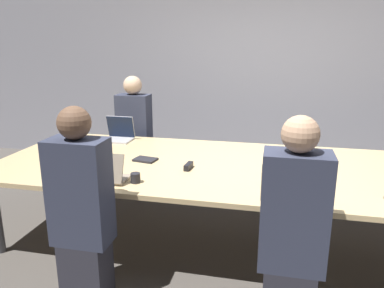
{
  "coord_description": "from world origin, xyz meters",
  "views": [
    {
      "loc": [
        0.29,
        -3.17,
        1.81
      ],
      "look_at": [
        -0.44,
        0.1,
        0.9
      ],
      "focal_mm": 35.0,
      "sensor_mm": 36.0,
      "label": 1
    }
  ],
  "objects_px": {
    "cup_near_midright": "(324,195)",
    "laptop_near_left": "(105,173)",
    "laptop_far_left": "(119,133)",
    "person_near_midright": "(293,232)",
    "cup_near_left": "(135,178)",
    "stapler": "(189,166)",
    "laptop_near_midright": "(287,190)",
    "person_near_left": "(82,210)",
    "person_far_left": "(135,135)"
  },
  "relations": [
    {
      "from": "cup_near_midright",
      "to": "laptop_near_left",
      "type": "xyz_separation_m",
      "value": [
        -1.64,
        0.03,
        0.02
      ]
    },
    {
      "from": "laptop_far_left",
      "to": "laptop_near_left",
      "type": "bearing_deg",
      "value": -71.73
    },
    {
      "from": "person_near_midright",
      "to": "cup_near_left",
      "type": "bearing_deg",
      "value": -20.27
    },
    {
      "from": "cup_near_left",
      "to": "cup_near_midright",
      "type": "bearing_deg",
      "value": -2.24
    },
    {
      "from": "person_near_midright",
      "to": "laptop_near_left",
      "type": "height_order",
      "value": "person_near_midright"
    },
    {
      "from": "cup_near_left",
      "to": "stapler",
      "type": "relative_size",
      "value": 0.51
    },
    {
      "from": "person_near_midright",
      "to": "laptop_far_left",
      "type": "height_order",
      "value": "person_near_midright"
    },
    {
      "from": "laptop_near_midright",
      "to": "person_near_left",
      "type": "height_order",
      "value": "person_near_left"
    },
    {
      "from": "person_near_left",
      "to": "laptop_far_left",
      "type": "distance_m",
      "value": 1.71
    },
    {
      "from": "person_near_left",
      "to": "person_far_left",
      "type": "distance_m",
      "value": 2.16
    },
    {
      "from": "person_far_left",
      "to": "stapler",
      "type": "xyz_separation_m",
      "value": [
        0.99,
        -1.27,
        0.08
      ]
    },
    {
      "from": "laptop_near_midright",
      "to": "person_near_left",
      "type": "distance_m",
      "value": 1.43
    },
    {
      "from": "person_near_midright",
      "to": "stapler",
      "type": "xyz_separation_m",
      "value": [
        -0.85,
        0.85,
        0.08
      ]
    },
    {
      "from": "laptop_near_midright",
      "to": "person_near_midright",
      "type": "distance_m",
      "value": 0.37
    },
    {
      "from": "stapler",
      "to": "laptop_far_left",
      "type": "bearing_deg",
      "value": 145.35
    },
    {
      "from": "cup_near_midright",
      "to": "laptop_far_left",
      "type": "bearing_deg",
      "value": 148.34
    },
    {
      "from": "person_near_left",
      "to": "cup_near_left",
      "type": "relative_size",
      "value": 18.09
    },
    {
      "from": "laptop_near_left",
      "to": "cup_near_left",
      "type": "relative_size",
      "value": 4.42
    },
    {
      "from": "laptop_near_midright",
      "to": "laptop_near_left",
      "type": "relative_size",
      "value": 1.01
    },
    {
      "from": "laptop_near_midright",
      "to": "laptop_near_left",
      "type": "distance_m",
      "value": 1.39
    },
    {
      "from": "person_near_midright",
      "to": "laptop_near_midright",
      "type": "bearing_deg",
      "value": -83.62
    },
    {
      "from": "laptop_far_left",
      "to": "person_far_left",
      "type": "xyz_separation_m",
      "value": [
        -0.0,
        0.47,
        -0.13
      ]
    },
    {
      "from": "laptop_near_midright",
      "to": "person_near_midright",
      "type": "xyz_separation_m",
      "value": [
        0.04,
        -0.34,
        -0.13
      ]
    },
    {
      "from": "stapler",
      "to": "person_near_left",
      "type": "bearing_deg",
      "value": -119.1
    },
    {
      "from": "person_near_midright",
      "to": "cup_near_left",
      "type": "distance_m",
      "value": 1.27
    },
    {
      "from": "laptop_near_midright",
      "to": "cup_near_midright",
      "type": "height_order",
      "value": "laptop_near_midright"
    },
    {
      "from": "laptop_near_left",
      "to": "cup_near_left",
      "type": "height_order",
      "value": "laptop_near_left"
    },
    {
      "from": "laptop_near_left",
      "to": "cup_near_midright",
      "type": "bearing_deg",
      "value": 178.97
    },
    {
      "from": "person_near_midright",
      "to": "person_far_left",
      "type": "bearing_deg",
      "value": -49.01
    },
    {
      "from": "laptop_far_left",
      "to": "person_far_left",
      "type": "relative_size",
      "value": 0.22
    },
    {
      "from": "laptop_near_midright",
      "to": "stapler",
      "type": "height_order",
      "value": "laptop_near_midright"
    },
    {
      "from": "person_near_midright",
      "to": "laptop_far_left",
      "type": "distance_m",
      "value": 2.47
    },
    {
      "from": "laptop_far_left",
      "to": "stapler",
      "type": "relative_size",
      "value": 2.04
    },
    {
      "from": "cup_near_midright",
      "to": "person_near_left",
      "type": "height_order",
      "value": "person_near_left"
    },
    {
      "from": "stapler",
      "to": "cup_near_left",
      "type": "bearing_deg",
      "value": -124.49
    },
    {
      "from": "cup_near_left",
      "to": "stapler",
      "type": "distance_m",
      "value": 0.53
    },
    {
      "from": "cup_near_left",
      "to": "stapler",
      "type": "height_order",
      "value": "cup_near_left"
    },
    {
      "from": "cup_near_midright",
      "to": "person_far_left",
      "type": "bearing_deg",
      "value": 139.81
    },
    {
      "from": "laptop_near_left",
      "to": "laptop_near_midright",
      "type": "bearing_deg",
      "value": 176.94
    },
    {
      "from": "person_far_left",
      "to": "person_near_midright",
      "type": "bearing_deg",
      "value": -49.01
    },
    {
      "from": "stapler",
      "to": "person_far_left",
      "type": "bearing_deg",
      "value": 132.29
    },
    {
      "from": "laptop_near_left",
      "to": "person_near_left",
      "type": "distance_m",
      "value": 0.43
    },
    {
      "from": "cup_near_midright",
      "to": "person_near_midright",
      "type": "bearing_deg",
      "value": -119.2
    },
    {
      "from": "cup_near_midright",
      "to": "cup_near_left",
      "type": "relative_size",
      "value": 1.25
    },
    {
      "from": "cup_near_left",
      "to": "laptop_far_left",
      "type": "xyz_separation_m",
      "value": [
        -0.65,
        1.21,
        0.04
      ]
    },
    {
      "from": "cup_near_midright",
      "to": "laptop_near_midright",
      "type": "bearing_deg",
      "value": -169.88
    },
    {
      "from": "person_near_midright",
      "to": "cup_near_midright",
      "type": "bearing_deg",
      "value": -119.2
    },
    {
      "from": "laptop_near_left",
      "to": "laptop_far_left",
      "type": "distance_m",
      "value": 1.3
    },
    {
      "from": "laptop_far_left",
      "to": "stapler",
      "type": "height_order",
      "value": "laptop_far_left"
    },
    {
      "from": "person_near_midright",
      "to": "laptop_near_left",
      "type": "distance_m",
      "value": 1.49
    }
  ]
}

